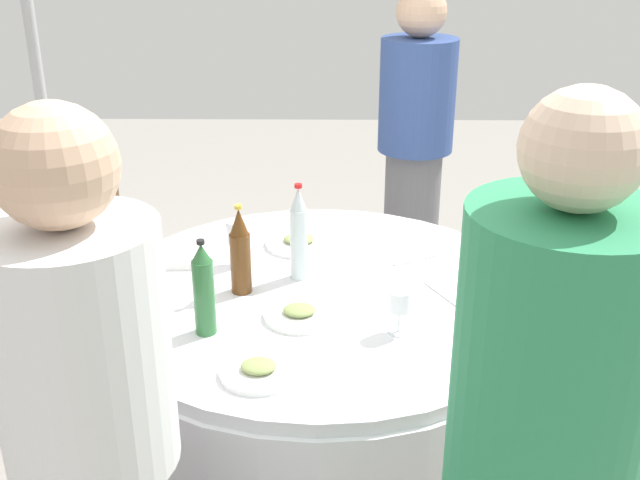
{
  "coord_description": "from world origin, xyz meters",
  "views": [
    {
      "loc": [
        0.03,
        -2.14,
        1.83
      ],
      "look_at": [
        0.0,
        0.0,
        0.91
      ],
      "focal_mm": 42.88,
      "sensor_mm": 36.0,
      "label": 1
    }
  ],
  "objects_px": {
    "wine_glass_south": "(236,233)",
    "person_near": "(96,459)",
    "bottle_brown_far": "(240,252)",
    "wine_glass_rear": "(400,303)",
    "bottle_clear_west": "(299,235)",
    "plate_front": "(299,242)",
    "bottle_green_near": "(204,290)",
    "dining_table": "(320,330)",
    "chair_left": "(68,278)",
    "person_south": "(414,153)",
    "plate_mid": "(299,314)",
    "plate_east": "(259,371)"
  },
  "relations": [
    {
      "from": "bottle_green_near",
      "to": "wine_glass_rear",
      "type": "bearing_deg",
      "value": 0.62
    },
    {
      "from": "person_near",
      "to": "person_south",
      "type": "height_order",
      "value": "person_south"
    },
    {
      "from": "wine_glass_south",
      "to": "plate_front",
      "type": "distance_m",
      "value": 0.27
    },
    {
      "from": "bottle_brown_far",
      "to": "dining_table",
      "type": "bearing_deg",
      "value": 4.9
    },
    {
      "from": "bottle_brown_far",
      "to": "bottle_clear_west",
      "type": "xyz_separation_m",
      "value": [
        0.17,
        0.1,
        0.02
      ]
    },
    {
      "from": "dining_table",
      "to": "plate_east",
      "type": "bearing_deg",
      "value": -107.09
    },
    {
      "from": "chair_left",
      "to": "wine_glass_south",
      "type": "bearing_deg",
      "value": -87.83
    },
    {
      "from": "bottle_green_near",
      "to": "bottle_clear_west",
      "type": "bearing_deg",
      "value": 54.9
    },
    {
      "from": "plate_east",
      "to": "chair_left",
      "type": "xyz_separation_m",
      "value": [
        -0.84,
        1.0,
        -0.23
      ]
    },
    {
      "from": "wine_glass_south",
      "to": "plate_mid",
      "type": "height_order",
      "value": "wine_glass_south"
    },
    {
      "from": "chair_left",
      "to": "dining_table",
      "type": "bearing_deg",
      "value": -90.0
    },
    {
      "from": "person_near",
      "to": "person_south",
      "type": "xyz_separation_m",
      "value": [
        0.86,
        2.14,
        0.0
      ]
    },
    {
      "from": "person_near",
      "to": "plate_mid",
      "type": "bearing_deg",
      "value": -92.25
    },
    {
      "from": "bottle_brown_far",
      "to": "person_south",
      "type": "distance_m",
      "value": 1.42
    },
    {
      "from": "dining_table",
      "to": "bottle_brown_far",
      "type": "height_order",
      "value": "bottle_brown_far"
    },
    {
      "from": "bottle_clear_west",
      "to": "plate_front",
      "type": "relative_size",
      "value": 1.34
    },
    {
      "from": "chair_left",
      "to": "bottle_brown_far",
      "type": "bearing_deg",
      "value": -98.19
    },
    {
      "from": "bottle_brown_far",
      "to": "wine_glass_south",
      "type": "relative_size",
      "value": 1.84
    },
    {
      "from": "wine_glass_south",
      "to": "plate_east",
      "type": "xyz_separation_m",
      "value": [
        0.13,
        -0.66,
        -0.1
      ]
    },
    {
      "from": "wine_glass_south",
      "to": "chair_left",
      "type": "height_order",
      "value": "wine_glass_south"
    },
    {
      "from": "bottle_clear_west",
      "to": "plate_front",
      "type": "distance_m",
      "value": 0.29
    },
    {
      "from": "dining_table",
      "to": "person_south",
      "type": "distance_m",
      "value": 1.32
    },
    {
      "from": "bottle_clear_west",
      "to": "plate_front",
      "type": "bearing_deg",
      "value": 92.41
    },
    {
      "from": "wine_glass_rear",
      "to": "plate_east",
      "type": "relative_size",
      "value": 0.64
    },
    {
      "from": "bottle_green_near",
      "to": "plate_east",
      "type": "distance_m",
      "value": 0.3
    },
    {
      "from": "bottle_green_near",
      "to": "wine_glass_rear",
      "type": "distance_m",
      "value": 0.54
    },
    {
      "from": "wine_glass_rear",
      "to": "plate_mid",
      "type": "relative_size",
      "value": 0.62
    },
    {
      "from": "wine_glass_rear",
      "to": "wine_glass_south",
      "type": "bearing_deg",
      "value": 138.51
    },
    {
      "from": "bottle_green_near",
      "to": "wine_glass_south",
      "type": "distance_m",
      "value": 0.45
    },
    {
      "from": "chair_left",
      "to": "plate_front",
      "type": "bearing_deg",
      "value": -73.6
    },
    {
      "from": "plate_mid",
      "to": "person_south",
      "type": "xyz_separation_m",
      "value": [
        0.47,
        1.43,
        0.06
      ]
    },
    {
      "from": "bottle_brown_far",
      "to": "plate_front",
      "type": "distance_m",
      "value": 0.41
    },
    {
      "from": "bottle_green_near",
      "to": "plate_front",
      "type": "height_order",
      "value": "bottle_green_near"
    },
    {
      "from": "wine_glass_south",
      "to": "plate_east",
      "type": "height_order",
      "value": "wine_glass_south"
    },
    {
      "from": "plate_front",
      "to": "plate_east",
      "type": "relative_size",
      "value": 1.18
    },
    {
      "from": "person_near",
      "to": "chair_left",
      "type": "height_order",
      "value": "person_near"
    },
    {
      "from": "person_near",
      "to": "wine_glass_rear",
      "type": "bearing_deg",
      "value": -110.38
    },
    {
      "from": "bottle_clear_west",
      "to": "plate_east",
      "type": "height_order",
      "value": "bottle_clear_west"
    },
    {
      "from": "plate_mid",
      "to": "bottle_clear_west",
      "type": "bearing_deg",
      "value": 92.36
    },
    {
      "from": "wine_glass_south",
      "to": "person_near",
      "type": "relative_size",
      "value": 0.1
    },
    {
      "from": "person_south",
      "to": "bottle_brown_far",
      "type": "bearing_deg",
      "value": -99.06
    },
    {
      "from": "bottle_brown_far",
      "to": "wine_glass_rear",
      "type": "bearing_deg",
      "value": -27.79
    },
    {
      "from": "bottle_brown_far",
      "to": "chair_left",
      "type": "height_order",
      "value": "bottle_brown_far"
    },
    {
      "from": "bottle_green_near",
      "to": "wine_glass_south",
      "type": "height_order",
      "value": "bottle_green_near"
    },
    {
      "from": "dining_table",
      "to": "plate_east",
      "type": "xyz_separation_m",
      "value": [
        -0.15,
        -0.49,
        0.16
      ]
    },
    {
      "from": "chair_left",
      "to": "wine_glass_rear",
      "type": "bearing_deg",
      "value": -95.35
    },
    {
      "from": "bottle_green_near",
      "to": "plate_mid",
      "type": "bearing_deg",
      "value": 18.24
    },
    {
      "from": "plate_mid",
      "to": "person_south",
      "type": "bearing_deg",
      "value": 71.66
    },
    {
      "from": "bottle_brown_far",
      "to": "plate_front",
      "type": "bearing_deg",
      "value": 65.21
    },
    {
      "from": "bottle_brown_far",
      "to": "person_south",
      "type": "height_order",
      "value": "person_south"
    }
  ]
}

